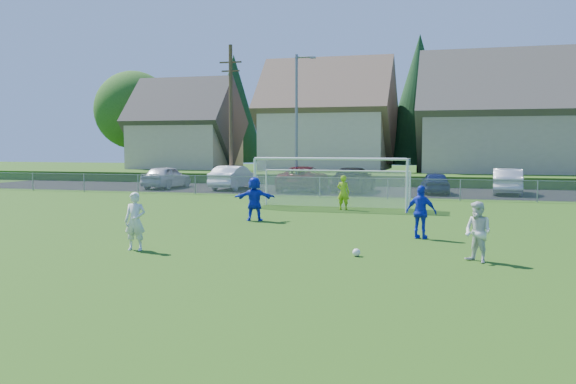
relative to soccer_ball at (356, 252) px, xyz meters
name	(u,v)px	position (x,y,z in m)	size (l,w,h in m)	color
ground	(196,276)	(-3.22, -3.59, -0.11)	(160.00, 160.00, 0.00)	#193D0C
asphalt_lot	(367,191)	(-3.22, 23.91, -0.10)	(60.00, 60.00, 0.00)	black
grass_embankment	(381,179)	(-3.22, 31.41, 0.29)	(70.00, 6.00, 0.80)	#1E420F
soccer_ball	(356,252)	(0.00, 0.00, 0.00)	(0.22, 0.22, 0.22)	white
player_white_a	(135,221)	(-6.43, -0.77, 0.75)	(0.63, 0.41, 1.72)	silver
player_white_b	(478,232)	(3.22, 0.02, 0.70)	(0.78, 0.61, 1.61)	silver
player_blue_a	(421,212)	(1.53, 3.76, 0.77)	(1.03, 0.43, 1.76)	#152DCA
player_blue_b	(254,199)	(-5.33, 6.83, 0.79)	(1.67, 0.53, 1.80)	#152DCA
goalkeeper	(343,192)	(-2.60, 11.91, 0.72)	(0.60, 0.40, 1.66)	#98D018
car_a	(166,177)	(-17.45, 22.79, 0.69)	(1.89, 4.69, 1.60)	#B4B7BC
car_b	(234,178)	(-12.43, 23.10, 0.71)	(1.73, 4.97, 1.64)	white
car_c	(303,179)	(-7.41, 23.03, 0.71)	(2.73, 5.92, 1.64)	#540915
car_d	(353,180)	(-4.00, 22.97, 0.70)	(2.26, 5.57, 1.62)	black
car_e	(435,183)	(1.25, 22.90, 0.59)	(1.64, 4.08, 1.39)	#16234F
car_f	(507,181)	(5.62, 23.79, 0.69)	(1.70, 4.88, 1.61)	silver
soccer_goal	(333,175)	(-3.22, 12.46, 1.52)	(7.42, 1.90, 2.50)	white
chainlink_fence	(353,187)	(-3.22, 18.41, 0.52)	(52.06, 0.06, 1.20)	gray
streetlight	(297,118)	(-7.67, 22.41, 4.73)	(1.38, 0.18, 9.00)	slate
utility_pole	(231,115)	(-12.72, 23.41, 5.04)	(1.60, 0.26, 10.00)	#473321
houses_row	(415,97)	(-1.25, 38.87, 7.22)	(53.90, 11.45, 13.27)	tan
tree_row	(410,106)	(-2.18, 45.15, 6.80)	(65.98, 12.36, 13.80)	#382616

